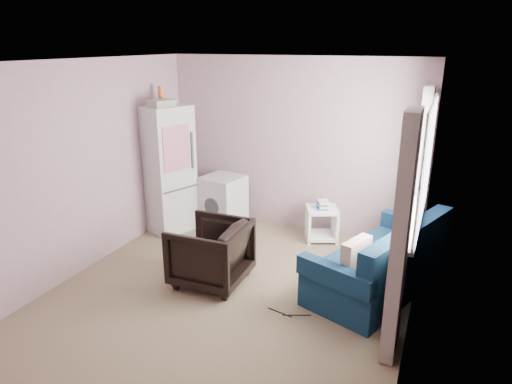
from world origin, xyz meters
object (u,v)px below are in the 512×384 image
Objects in this scene: fridge at (166,168)px; washing_machine at (223,201)px; side_table at (322,221)px; armchair at (211,250)px; sofa at (383,265)px.

fridge is 0.97m from washing_machine.
washing_machine is at bearing -176.37° from side_table.
fridge is at bearing -132.28° from armchair.
washing_machine is at bearing 178.72° from sofa.
fridge is (-1.36, 1.20, 0.53)m from armchair.
armchair reaches higher than side_table.
sofa is (0.99, -1.09, 0.03)m from side_table.
side_table is (2.22, 0.48, -0.66)m from fridge.
washing_machine is 1.35× the size of side_table.
washing_machine reaches higher than side_table.
fridge reaches higher than washing_machine.
sofa is (3.21, -0.61, -0.63)m from fridge.
fridge reaches higher than sofa.
side_table is at bearing 14.41° from washing_machine.
sofa reaches higher than washing_machine.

